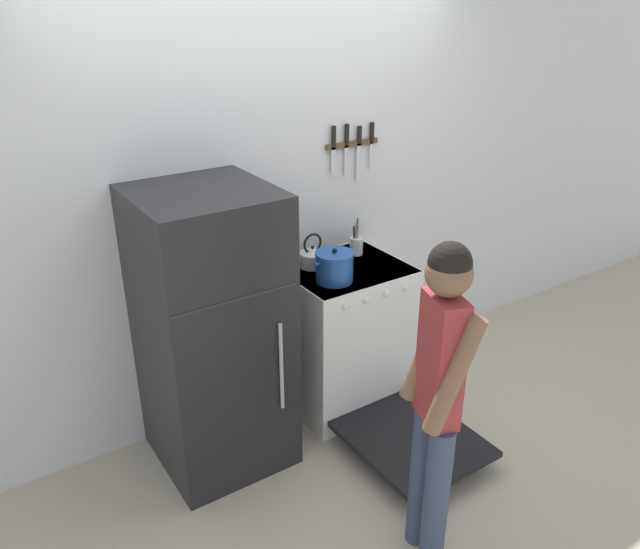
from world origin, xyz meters
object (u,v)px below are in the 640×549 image
(dutch_oven_pot, at_px, (334,267))
(tea_kettle, at_px, (313,257))
(refrigerator, at_px, (213,333))
(stove_range, at_px, (347,338))
(utensil_jar, at_px, (356,245))
(person, at_px, (438,393))

(dutch_oven_pot, distance_m, tea_kettle, 0.24)
(dutch_oven_pot, bearing_deg, refrigerator, 173.46)
(stove_range, bearing_deg, tea_kettle, 132.47)
(refrigerator, height_order, utensil_jar, refrigerator)
(utensil_jar, bearing_deg, tea_kettle, -178.85)
(dutch_oven_pot, xyz_separation_m, person, (-0.23, -1.09, -0.12))
(refrigerator, xyz_separation_m, utensil_jar, (1.06, 0.17, 0.21))
(stove_range, distance_m, person, 1.32)
(tea_kettle, distance_m, person, 1.36)
(utensil_jar, bearing_deg, stove_range, -136.69)
(refrigerator, xyz_separation_m, stove_range, (0.88, -0.00, -0.32))
(stove_range, height_order, utensil_jar, utensil_jar)
(person, bearing_deg, refrigerator, 40.55)
(refrigerator, distance_m, stove_range, 0.94)
(tea_kettle, bearing_deg, person, -100.41)
(refrigerator, bearing_deg, dutch_oven_pot, -6.54)
(tea_kettle, height_order, person, person)
(refrigerator, bearing_deg, stove_range, -0.06)
(stove_range, relative_size, utensil_jar, 5.65)
(refrigerator, xyz_separation_m, dutch_oven_pot, (0.72, -0.08, 0.24))
(dutch_oven_pot, xyz_separation_m, tea_kettle, (0.01, 0.24, -0.03))
(dutch_oven_pot, relative_size, utensil_jar, 1.10)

